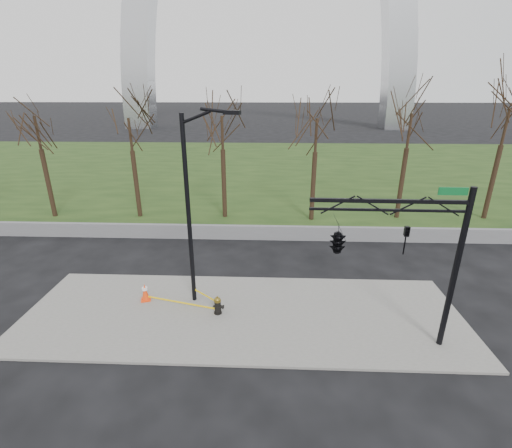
{
  "coord_description": "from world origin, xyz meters",
  "views": [
    {
      "loc": [
        1.05,
        -12.45,
        8.81
      ],
      "look_at": [
        0.48,
        2.0,
        3.3
      ],
      "focal_mm": 24.95,
      "sensor_mm": 36.0,
      "label": 1
    }
  ],
  "objects_px": {
    "traffic_signal_mast": "(361,240)",
    "fire_hydrant": "(218,306)",
    "traffic_cone": "(145,292)",
    "street_light": "(193,200)"
  },
  "relations": [
    {
      "from": "traffic_cone",
      "to": "fire_hydrant",
      "type": "bearing_deg",
      "value": -14.56
    },
    {
      "from": "traffic_cone",
      "to": "street_light",
      "type": "height_order",
      "value": "street_light"
    },
    {
      "from": "traffic_signal_mast",
      "to": "fire_hydrant",
      "type": "bearing_deg",
      "value": 164.58
    },
    {
      "from": "fire_hydrant",
      "to": "traffic_signal_mast",
      "type": "xyz_separation_m",
      "value": [
        5.11,
        -1.49,
        3.68
      ]
    },
    {
      "from": "street_light",
      "to": "traffic_cone",
      "type": "bearing_deg",
      "value": -161.5
    },
    {
      "from": "fire_hydrant",
      "to": "traffic_cone",
      "type": "distance_m",
      "value": 3.44
    },
    {
      "from": "street_light",
      "to": "traffic_signal_mast",
      "type": "relative_size",
      "value": 1.37
    },
    {
      "from": "street_light",
      "to": "traffic_signal_mast",
      "type": "distance_m",
      "value": 6.56
    },
    {
      "from": "street_light",
      "to": "traffic_signal_mast",
      "type": "xyz_separation_m",
      "value": [
        6.08,
        -2.41,
        -0.55
      ]
    },
    {
      "from": "traffic_cone",
      "to": "street_light",
      "type": "xyz_separation_m",
      "value": [
        2.36,
        0.06,
        4.19
      ]
    }
  ]
}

